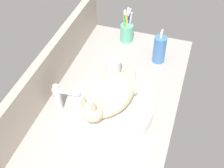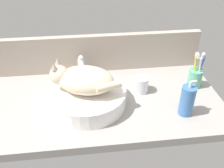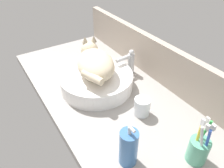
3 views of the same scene
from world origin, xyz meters
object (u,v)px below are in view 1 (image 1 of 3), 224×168
at_px(faucet, 60,96).
at_px(soap_dispenser, 159,49).
at_px(sink_basin, 110,110).
at_px(cat, 108,96).
at_px(water_glass, 113,67).
at_px(toothbrush_cup, 127,32).

relative_size(faucet, soap_dispenser, 0.79).
distance_m(sink_basin, cat, 0.10).
xyz_separation_m(sink_basin, water_glass, (0.27, 0.07, -0.00)).
height_order(sink_basin, water_glass, water_glass).
xyz_separation_m(toothbrush_cup, water_glass, (-0.28, -0.01, -0.02)).
relative_size(sink_basin, cat, 1.16).
height_order(sink_basin, cat, cat).
distance_m(cat, toothbrush_cup, 0.57).
height_order(cat, faucet, cat).
bearing_deg(cat, water_glass, 13.22).
bearing_deg(cat, sink_basin, -13.34).
distance_m(toothbrush_cup, water_glass, 0.28).
distance_m(soap_dispenser, toothbrush_cup, 0.23).
xyz_separation_m(cat, toothbrush_cup, (0.56, 0.08, -0.08)).
height_order(faucet, toothbrush_cup, toothbrush_cup).
xyz_separation_m(sink_basin, soap_dispenser, (0.42, -0.12, 0.03)).
relative_size(sink_basin, faucet, 2.60).
relative_size(cat, water_glass, 3.92).
xyz_separation_m(sink_basin, toothbrush_cup, (0.54, 0.08, 0.02)).
distance_m(cat, soap_dispenser, 0.46).
bearing_deg(soap_dispenser, water_glass, 129.96).
relative_size(sink_basin, toothbrush_cup, 1.89).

